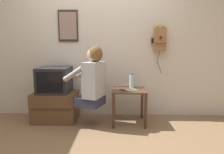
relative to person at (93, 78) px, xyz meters
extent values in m
plane|color=#846647|center=(0.06, -0.54, -0.75)|extent=(14.00, 14.00, 0.00)
cube|color=beige|center=(0.06, 0.57, 0.53)|extent=(6.80, 0.05, 2.55)
cube|color=#51331E|center=(0.56, 0.13, -0.21)|extent=(0.53, 0.49, 0.02)
cube|color=#452B1A|center=(0.31, -0.09, -0.48)|extent=(0.04, 0.04, 0.53)
cube|color=#452B1A|center=(0.80, -0.09, -0.48)|extent=(0.04, 0.04, 0.53)
cube|color=#452B1A|center=(0.31, 0.35, -0.48)|extent=(0.04, 0.04, 0.53)
cube|color=#452B1A|center=(0.80, 0.35, -0.48)|extent=(0.04, 0.04, 0.53)
cube|color=#2D3347|center=(-0.04, 0.01, -0.35)|extent=(0.47, 0.48, 0.14)
cube|color=#ADADB2|center=(0.03, -0.01, -0.02)|extent=(0.34, 0.45, 0.53)
sphere|color=tan|center=(0.03, -0.01, 0.35)|extent=(0.21, 0.21, 0.21)
ellipsoid|color=brown|center=(0.05, -0.02, 0.36)|extent=(0.27, 0.28, 0.24)
cylinder|color=#ADADB2|center=(-0.27, -0.08, 0.08)|extent=(0.33, 0.18, 0.24)
cylinder|color=#ADADB2|center=(-0.15, 0.23, 0.08)|extent=(0.33, 0.18, 0.24)
sphere|color=tan|center=(-0.40, -0.04, -0.01)|extent=(0.09, 0.09, 0.09)
sphere|color=tan|center=(-0.28, 0.28, -0.01)|extent=(0.09, 0.09, 0.09)
cube|color=brown|center=(-0.65, 0.23, -0.51)|extent=(0.70, 0.51, 0.48)
cube|color=#432E1C|center=(-0.65, -0.03, -0.49)|extent=(0.63, 0.01, 0.02)
cube|color=#232326|center=(-0.65, 0.23, -0.07)|extent=(0.49, 0.51, 0.41)
cube|color=black|center=(-0.65, -0.03, -0.07)|extent=(0.40, 0.01, 0.32)
cube|color=#9E6B3D|center=(1.09, 0.49, 0.59)|extent=(0.20, 0.11, 0.40)
cube|color=#9E6B3D|center=(1.09, 0.40, 0.54)|extent=(0.18, 0.07, 0.03)
sphere|color=#B79338|center=(1.04, 0.48, 0.81)|extent=(0.05, 0.05, 0.05)
sphere|color=#B79338|center=(1.14, 0.48, 0.81)|extent=(0.05, 0.05, 0.05)
cone|color=black|center=(1.09, 0.38, 0.62)|extent=(0.04, 0.05, 0.04)
cylinder|color=black|center=(0.96, 0.49, 0.57)|extent=(0.03, 0.03, 0.09)
cylinder|color=black|center=(1.07, 0.47, 0.29)|extent=(0.04, 0.04, 0.22)
cylinder|color=black|center=(1.10, 0.48, 0.11)|extent=(0.07, 0.06, 0.19)
cube|color=#2D2823|center=(-0.48, 0.53, 0.83)|extent=(0.34, 0.02, 0.53)
cube|color=gray|center=(-0.48, 0.52, 0.83)|extent=(0.29, 0.01, 0.46)
cube|color=navy|center=(0.46, 0.07, -0.19)|extent=(0.11, 0.14, 0.01)
cube|color=black|center=(0.46, 0.07, -0.19)|extent=(0.09, 0.11, 0.00)
cube|color=silver|center=(0.66, 0.15, -0.19)|extent=(0.12, 0.14, 0.01)
cube|color=black|center=(0.66, 0.15, -0.19)|extent=(0.10, 0.11, 0.00)
cylinder|color=silver|center=(0.61, 0.24, -0.09)|extent=(0.08, 0.08, 0.22)
cylinder|color=#2D4C8C|center=(0.61, 0.24, 0.03)|extent=(0.04, 0.04, 0.02)
cylinder|color=#4CBF66|center=(0.60, 0.00, -0.19)|extent=(0.19, 0.02, 0.01)
cube|color=white|center=(0.51, 0.00, -0.18)|extent=(0.03, 0.01, 0.01)
camera|label=1|loc=(0.37, -2.96, 0.46)|focal=32.00mm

